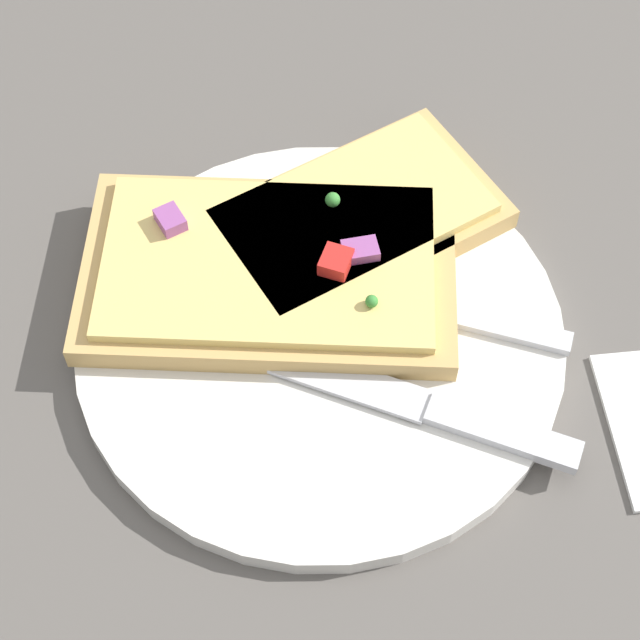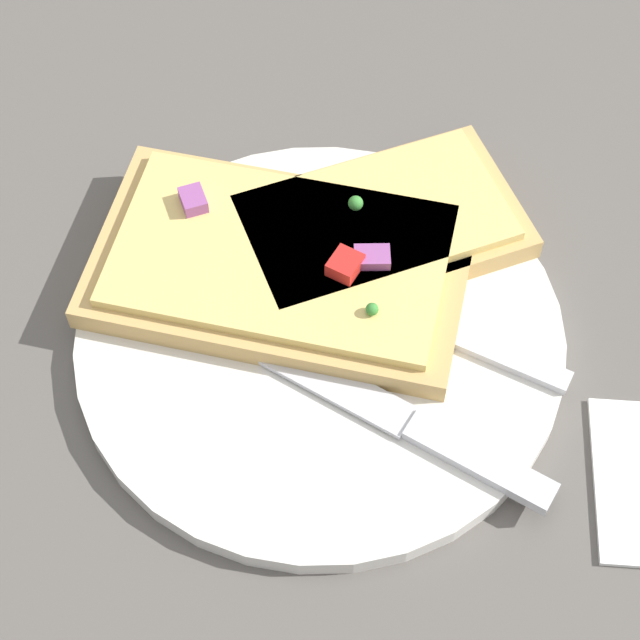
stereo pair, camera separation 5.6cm
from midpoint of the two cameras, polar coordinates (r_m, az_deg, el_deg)
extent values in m
plane|color=#56514C|center=(0.58, 2.76, -1.40)|extent=(4.00, 4.00, 0.00)
cylinder|color=silver|center=(0.58, 2.79, -1.08)|extent=(0.26, 0.26, 0.01)
cube|color=silver|center=(0.58, 10.03, -0.95)|extent=(0.12, 0.06, 0.01)
cube|color=silver|center=(0.59, 2.07, 2.38)|extent=(0.06, 0.04, 0.01)
cube|color=silver|center=(0.61, -0.77, 4.47)|extent=(0.03, 0.01, 0.00)
cube|color=silver|center=(0.60, -1.08, 3.99)|extent=(0.03, 0.01, 0.00)
cube|color=silver|center=(0.60, -1.40, 3.50)|extent=(0.03, 0.01, 0.00)
cube|color=silver|center=(0.59, -1.73, 3.00)|extent=(0.03, 0.01, 0.00)
cube|color=silver|center=(0.54, 11.49, -7.64)|extent=(0.08, 0.05, 0.01)
cube|color=silver|center=(0.56, 1.86, -2.71)|extent=(0.12, 0.08, 0.00)
cube|color=tan|center=(0.59, 0.63, 2.72)|extent=(0.22, 0.15, 0.01)
cube|color=#E0C16B|center=(0.58, 0.64, 3.30)|extent=(0.19, 0.13, 0.01)
sphere|color=#388433|center=(0.55, 5.70, 0.03)|extent=(0.01, 0.01, 0.01)
cube|color=#934C8E|center=(0.59, -4.09, 6.21)|extent=(0.02, 0.02, 0.01)
cube|color=tan|center=(0.61, 5.61, 4.69)|extent=(0.19, 0.15, 0.01)
cube|color=#E0C16B|center=(0.60, 5.69, 5.27)|extent=(0.16, 0.14, 0.01)
cube|color=#934C8E|center=(0.57, 5.61, 3.15)|extent=(0.02, 0.02, 0.01)
cube|color=red|center=(0.57, 4.19, 2.74)|extent=(0.02, 0.02, 0.01)
sphere|color=#388433|center=(0.59, 4.64, 6.04)|extent=(0.01, 0.01, 0.01)
sphere|color=tan|center=(0.57, 5.65, -0.73)|extent=(0.01, 0.01, 0.01)
sphere|color=tan|center=(0.59, 0.82, 2.64)|extent=(0.01, 0.01, 0.01)
sphere|color=#D8A050|center=(0.60, 1.19, 4.36)|extent=(0.01, 0.01, 0.01)
sphere|color=tan|center=(0.59, -3.47, 2.46)|extent=(0.01, 0.01, 0.01)
camera|label=1|loc=(0.03, -87.13, 4.39)|focal=60.00mm
camera|label=2|loc=(0.03, 92.87, -4.39)|focal=60.00mm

